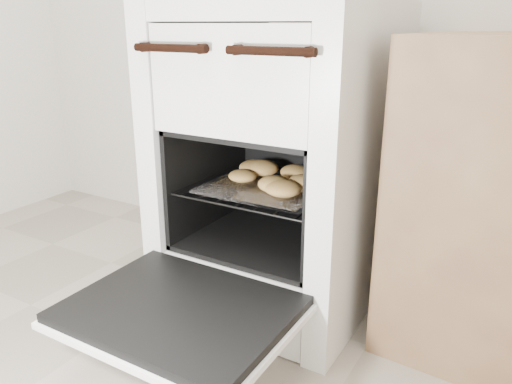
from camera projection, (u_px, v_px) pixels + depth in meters
stove at (280, 164)px, 1.53m from camera, size 0.60×0.67×0.92m
oven_door at (180, 312)px, 1.20m from camera, size 0.54×0.42×0.04m
oven_rack at (270, 187)px, 1.49m from camera, size 0.44×0.42×0.01m
foil_sheet at (266, 187)px, 1.48m from camera, size 0.34×0.30×0.01m
baked_rolls at (274, 176)px, 1.49m from camera, size 0.35×0.29×0.05m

